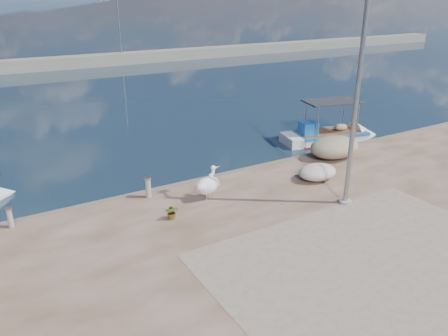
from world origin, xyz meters
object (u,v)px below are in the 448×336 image
at_px(bollard_near, 148,186).
at_px(pelican, 208,184).
at_px(lamp_post, 355,111).
at_px(boat_right, 329,137).

bearing_deg(bollard_near, pelican, -33.74).
distance_m(lamp_post, bollard_near, 7.53).
height_order(boat_right, pelican, boat_right).
distance_m(boat_right, lamp_post, 9.32).
bearing_deg(boat_right, lamp_post, -116.86).
bearing_deg(boat_right, pelican, -144.72).
bearing_deg(pelican, bollard_near, 122.27).
xyz_separation_m(pelican, lamp_post, (3.97, -2.71, 2.74)).
xyz_separation_m(boat_right, bollard_near, (-11.27, -2.70, 0.74)).
bearing_deg(bollard_near, boat_right, 13.50).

